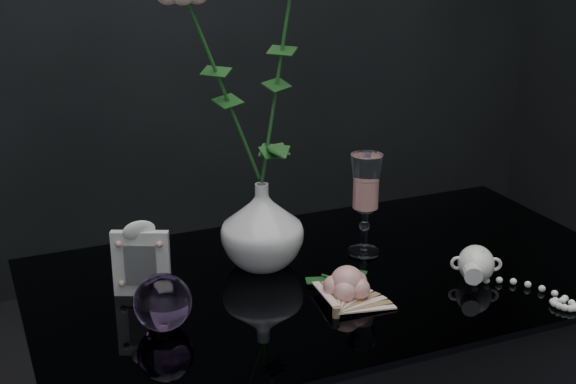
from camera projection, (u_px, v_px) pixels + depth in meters
name	position (u px, v px, depth m)	size (l,w,h in m)	color
vase	(262.00, 225.00, 1.42)	(0.15, 0.15, 0.15)	white
wine_glass	(365.00, 205.00, 1.46)	(0.06, 0.06, 0.19)	white
picture_frame	(141.00, 258.00, 1.31)	(0.10, 0.08, 0.13)	silver
paperweight	(163.00, 302.00, 1.21)	(0.09, 0.09, 0.09)	#A173BB
paper_fan	(336.00, 311.00, 1.26)	(0.20, 0.16, 0.02)	#F8E3C7
loose_rose	(347.00, 283.00, 1.31)	(0.13, 0.17, 0.06)	#E59D94
pearl_jar	(476.00, 262.00, 1.38)	(0.22, 0.23, 0.06)	white
roses	(251.00, 59.00, 1.31)	(0.28, 0.11, 0.46)	beige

